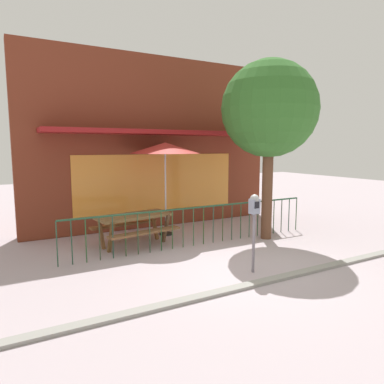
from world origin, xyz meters
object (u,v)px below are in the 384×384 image
object	(u,v)px
patio_umbrella	(165,149)
street_tree	(269,110)
parking_meter_near	(254,212)
picnic_table_left	(134,221)

from	to	relation	value
patio_umbrella	street_tree	world-z (taller)	street_tree
patio_umbrella	parking_meter_near	size ratio (longest dim) A/B	1.66
picnic_table_left	patio_umbrella	world-z (taller)	patio_umbrella
patio_umbrella	parking_meter_near	world-z (taller)	patio_umbrella
patio_umbrella	parking_meter_near	xyz separation A→B (m)	(0.26, -3.49, -1.19)
picnic_table_left	street_tree	distance (m)	4.41
parking_meter_near	street_tree	size ratio (longest dim) A/B	0.33
picnic_table_left	parking_meter_near	bearing A→B (deg)	-64.34
picnic_table_left	street_tree	size ratio (longest dim) A/B	0.43
patio_umbrella	street_tree	xyz separation A→B (m)	(2.17, -1.65, 0.98)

